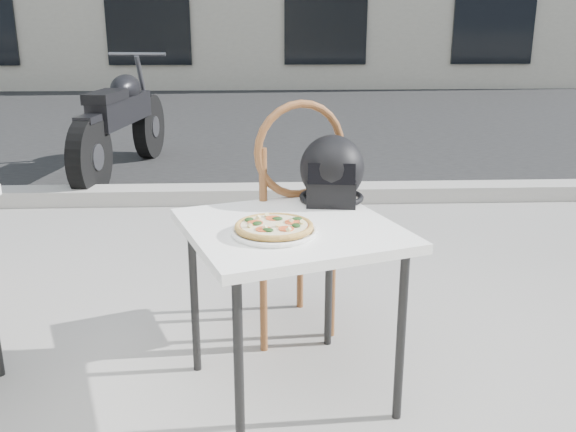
{
  "coord_description": "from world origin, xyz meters",
  "views": [
    {
      "loc": [
        0.4,
        -1.89,
        1.4
      ],
      "look_at": [
        0.49,
        0.24,
        0.73
      ],
      "focal_mm": 40.0,
      "sensor_mm": 36.0,
      "label": 1
    }
  ],
  "objects_px": {
    "helmet": "(332,173)",
    "cafe_chair_main": "(290,209)",
    "cafe_table_main": "(291,241)",
    "pizza": "(274,226)",
    "plate": "(274,232)",
    "motorcycle": "(122,124)"
  },
  "relations": [
    {
      "from": "cafe_chair_main",
      "to": "motorcycle",
      "type": "xyz_separation_m",
      "value": [
        -1.38,
        3.2,
        -0.13
      ]
    },
    {
      "from": "helmet",
      "to": "cafe_chair_main",
      "type": "height_order",
      "value": "cafe_chair_main"
    },
    {
      "from": "cafe_table_main",
      "to": "plate",
      "type": "bearing_deg",
      "value": -121.77
    },
    {
      "from": "pizza",
      "to": "motorcycle",
      "type": "bearing_deg",
      "value": 108.87
    },
    {
      "from": "cafe_table_main",
      "to": "motorcycle",
      "type": "height_order",
      "value": "motorcycle"
    },
    {
      "from": "cafe_table_main",
      "to": "cafe_chair_main",
      "type": "xyz_separation_m",
      "value": [
        0.02,
        0.48,
        -0.02
      ]
    },
    {
      "from": "cafe_chair_main",
      "to": "helmet",
      "type": "bearing_deg",
      "value": 110.53
    },
    {
      "from": "plate",
      "to": "cafe_chair_main",
      "type": "distance_m",
      "value": 0.59
    },
    {
      "from": "helmet",
      "to": "cafe_chair_main",
      "type": "distance_m",
      "value": 0.31
    },
    {
      "from": "cafe_table_main",
      "to": "helmet",
      "type": "relative_size",
      "value": 3.03
    },
    {
      "from": "plate",
      "to": "pizza",
      "type": "xyz_separation_m",
      "value": [
        0.0,
        0.0,
        0.02
      ]
    },
    {
      "from": "plate",
      "to": "motorcycle",
      "type": "bearing_deg",
      "value": 108.87
    },
    {
      "from": "cafe_table_main",
      "to": "plate",
      "type": "distance_m",
      "value": 0.14
    },
    {
      "from": "helmet",
      "to": "cafe_table_main",
      "type": "bearing_deg",
      "value": -113.38
    },
    {
      "from": "pizza",
      "to": "helmet",
      "type": "xyz_separation_m",
      "value": [
        0.24,
        0.4,
        0.09
      ]
    },
    {
      "from": "motorcycle",
      "to": "helmet",
      "type": "bearing_deg",
      "value": -56.74
    },
    {
      "from": "pizza",
      "to": "cafe_table_main",
      "type": "bearing_deg",
      "value": 58.2
    },
    {
      "from": "cafe_table_main",
      "to": "pizza",
      "type": "xyz_separation_m",
      "value": [
        -0.06,
        -0.1,
        0.09
      ]
    },
    {
      "from": "pizza",
      "to": "helmet",
      "type": "relative_size",
      "value": 0.99
    },
    {
      "from": "plate",
      "to": "motorcycle",
      "type": "xyz_separation_m",
      "value": [
        -1.29,
        3.78,
        -0.22
      ]
    },
    {
      "from": "cafe_table_main",
      "to": "helmet",
      "type": "xyz_separation_m",
      "value": [
        0.18,
        0.3,
        0.18
      ]
    },
    {
      "from": "plate",
      "to": "pizza",
      "type": "distance_m",
      "value": 0.02
    }
  ]
}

